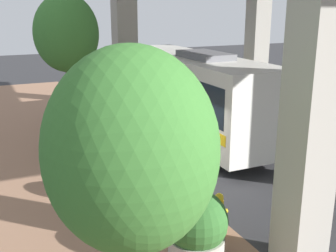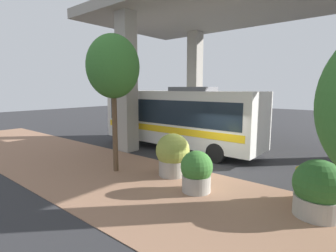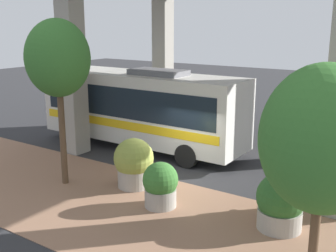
% 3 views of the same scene
% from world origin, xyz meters
% --- Properties ---
extents(ground_plane, '(80.00, 80.00, 0.00)m').
position_xyz_m(ground_plane, '(0.00, 0.00, 0.00)').
color(ground_plane, '#2D2D30').
rests_on(ground_plane, ground).
extents(sidewalk_strip, '(6.00, 40.00, 0.02)m').
position_xyz_m(sidewalk_strip, '(-3.00, 0.00, 0.01)').
color(sidewalk_strip, '#936B51').
rests_on(sidewalk_strip, ground).
extents(bus, '(2.81, 10.24, 3.78)m').
position_xyz_m(bus, '(2.78, 3.68, 2.05)').
color(bus, silver).
rests_on(bus, ground).
extents(fire_hydrant, '(0.50, 0.24, 1.13)m').
position_xyz_m(fire_hydrant, '(-0.47, -3.92, 0.57)').
color(fire_hydrant, gold).
rests_on(fire_hydrant, ground).
extents(planter_front, '(1.44, 1.44, 1.82)m').
position_xyz_m(planter_front, '(-1.34, 0.81, 0.91)').
color(planter_front, '#9E998E').
rests_on(planter_front, ground).
extents(planter_middle, '(1.15, 1.15, 1.51)m').
position_xyz_m(planter_middle, '(-2.18, -0.96, 0.74)').
color(planter_middle, '#9E998E').
rests_on(planter_middle, ground).
extents(planter_back, '(1.40, 1.40, 1.69)m').
position_xyz_m(planter_back, '(-1.50, -4.68, 0.81)').
color(planter_back, '#9E998E').
rests_on(planter_back, ground).
extents(street_tree_near, '(2.74, 2.74, 5.05)m').
position_xyz_m(street_tree_near, '(-3.51, -6.16, 3.39)').
color(street_tree_near, brown).
rests_on(street_tree_near, ground).
extents(street_tree_far, '(2.26, 2.26, 5.98)m').
position_xyz_m(street_tree_far, '(-2.51, 3.15, 4.59)').
color(street_tree_far, brown).
rests_on(street_tree_far, ground).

